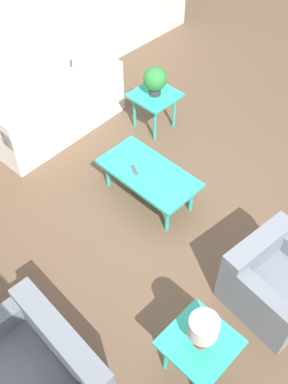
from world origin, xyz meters
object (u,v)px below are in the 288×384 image
at_px(sofa, 56,111).
at_px(coffee_table, 149,175).
at_px(side_table_lamp, 199,346).
at_px(potted_plant, 155,80).
at_px(side_table_plant, 155,99).
at_px(armchair, 274,281).
at_px(table_lamp, 203,329).
at_px(loveseat, 39,373).

xyz_separation_m(sofa, coffee_table, (-1.78, 0.03, 0.08)).
relative_size(coffee_table, side_table_lamp, 2.08).
bearing_deg(potted_plant, coffee_table, 130.52).
relative_size(side_table_plant, potted_plant, 1.43).
height_order(side_table_plant, potted_plant, potted_plant).
height_order(sofa, side_table_lamp, sofa).
height_order(armchair, table_lamp, table_lamp).
bearing_deg(side_table_plant, coffee_table, 130.52).
height_order(coffee_table, side_table_lamp, side_table_lamp).
bearing_deg(coffee_table, side_table_plant, -49.48).
relative_size(sofa, potted_plant, 4.83).
bearing_deg(side_table_lamp, sofa, -19.16).
distance_m(side_table_lamp, potted_plant, 3.42).
bearing_deg(side_table_lamp, coffee_table, -34.37).
height_order(sofa, armchair, sofa).
relative_size(loveseat, side_table_lamp, 2.11).
bearing_deg(side_table_plant, potted_plant, 135.00).
bearing_deg(table_lamp, coffee_table, -34.37).
bearing_deg(armchair, table_lamp, -177.73).
xyz_separation_m(coffee_table, potted_plant, (0.86, -1.01, 0.39)).
xyz_separation_m(armchair, coffee_table, (1.81, -0.12, 0.10)).
distance_m(sofa, armchair, 3.59).
xyz_separation_m(side_table_plant, potted_plant, (-0.00, 0.00, 0.30)).
bearing_deg(potted_plant, loveseat, 118.19).
relative_size(loveseat, side_table_plant, 2.11).
relative_size(side_table_plant, table_lamp, 1.54).
bearing_deg(sofa, armchair, 85.40).
distance_m(armchair, potted_plant, 2.94).
bearing_deg(side_table_lamp, loveseat, 50.83).
height_order(loveseat, coffee_table, loveseat).
bearing_deg(potted_plant, sofa, 46.76).
distance_m(loveseat, side_table_plant, 3.70).
relative_size(sofa, table_lamp, 5.18).
bearing_deg(side_table_plant, armchair, 157.14).
bearing_deg(potted_plant, armchair, 157.14).
bearing_deg(table_lamp, loveseat, 50.83).
bearing_deg(loveseat, table_lamp, 53.07).
bearing_deg(table_lamp, sofa, -19.16).
xyz_separation_m(armchair, side_table_plant, (2.67, -1.13, 0.18)).
bearing_deg(armchair, potted_plant, 73.13).
height_order(coffee_table, potted_plant, potted_plant).
distance_m(side_table_plant, table_lamp, 3.42).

